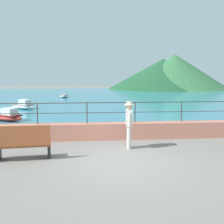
% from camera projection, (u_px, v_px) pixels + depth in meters
% --- Properties ---
extents(ground_plane, '(120.00, 120.00, 0.00)m').
position_uv_depth(ground_plane, '(121.00, 163.00, 8.25)').
color(ground_plane, slate).
extents(promenade_wall, '(20.00, 0.56, 0.70)m').
position_uv_depth(promenade_wall, '(111.00, 131.00, 11.36)').
color(promenade_wall, tan).
rests_on(promenade_wall, ground).
extents(railing, '(18.44, 0.04, 0.90)m').
position_uv_depth(railing, '(111.00, 108.00, 11.22)').
color(railing, '#383330').
rests_on(railing, promenade_wall).
extents(lake_water, '(64.00, 44.32, 0.06)m').
position_uv_depth(lake_water, '(95.00, 97.00, 33.73)').
color(lake_water, teal).
rests_on(lake_water, ground).
extents(hill_main, '(21.41, 21.41, 6.95)m').
position_uv_depth(hill_main, '(174.00, 72.00, 53.59)').
color(hill_main, '#33663D').
rests_on(hill_main, ground).
extents(hill_secondary, '(22.52, 22.52, 6.07)m').
position_uv_depth(hill_secondary, '(163.00, 74.00, 53.97)').
color(hill_secondary, '#1E4C2D').
rests_on(hill_secondary, ground).
extents(bench_main, '(1.75, 0.71, 1.13)m').
position_uv_depth(bench_main, '(24.00, 143.00, 8.53)').
color(bench_main, '#9E4C28').
rests_on(bench_main, ground).
extents(person_walking, '(0.38, 0.57, 1.75)m').
position_uv_depth(person_walking, '(129.00, 122.00, 9.84)').
color(person_walking, beige).
rests_on(person_walking, ground).
extents(boat_0, '(2.42, 2.02, 0.76)m').
position_uv_depth(boat_0, '(7.00, 116.00, 15.66)').
color(boat_0, red).
rests_on(boat_0, lake_water).
extents(boat_1, '(2.41, 2.03, 0.76)m').
position_uv_depth(boat_1, '(23.00, 106.00, 21.22)').
color(boat_1, white).
rests_on(boat_1, lake_water).
extents(boat_2, '(1.07, 2.36, 0.36)m').
position_uv_depth(boat_2, '(64.00, 96.00, 32.70)').
color(boat_2, white).
rests_on(boat_2, lake_water).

